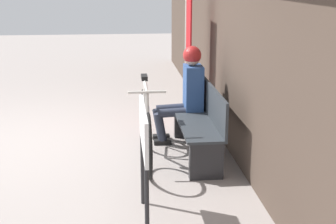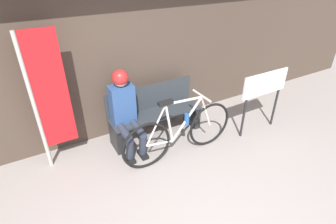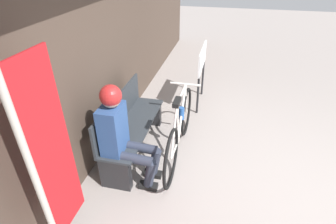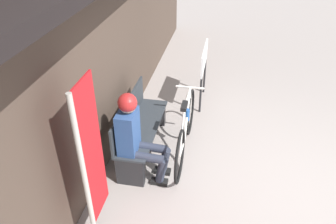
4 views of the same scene
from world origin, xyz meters
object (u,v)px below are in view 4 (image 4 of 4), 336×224
at_px(banner_pole, 91,160).
at_px(signboard, 204,62).
at_px(park_bench_near, 139,129).
at_px(bicycle, 186,130).
at_px(person_seated, 135,133).

height_order(banner_pole, signboard, banner_pole).
xyz_separation_m(park_bench_near, bicycle, (0.07, -0.65, 0.02)).
relative_size(park_bench_near, signboard, 1.42).
relative_size(banner_pole, signboard, 1.79).
bearing_deg(park_bench_near, signboard, -25.89).
height_order(bicycle, person_seated, person_seated).
xyz_separation_m(bicycle, person_seated, (-0.59, 0.54, 0.30)).
xyz_separation_m(park_bench_near, signboard, (1.53, -0.74, 0.40)).
height_order(bicycle, banner_pole, banner_pole).
bearing_deg(signboard, person_seated, 162.72).
distance_m(person_seated, signboard, 2.15).
relative_size(park_bench_near, person_seated, 1.19).
bearing_deg(person_seated, banner_pole, 170.54).
distance_m(park_bench_near, bicycle, 0.65).
height_order(person_seated, banner_pole, banner_pole).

